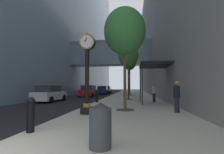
{
  "coord_description": "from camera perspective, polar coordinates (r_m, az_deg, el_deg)",
  "views": [
    {
      "loc": [
        3.43,
        -2.67,
        1.57
      ],
      "look_at": [
        0.97,
        17.23,
        2.67
      ],
      "focal_mm": 26.9,
      "sensor_mm": 36.0,
      "label": 1
    }
  ],
  "objects": [
    {
      "name": "ground_plane",
      "position": [
        29.91,
        0.46,
        -6.15
      ],
      "size": [
        110.0,
        110.0,
        0.0
      ],
      "primitive_type": "plane",
      "color": "black",
      "rests_on": "ground"
    },
    {
      "name": "street_tree_near",
      "position": [
        10.71,
        4.35,
        15.16
      ],
      "size": [
        2.56,
        2.56,
        6.29
      ],
      "color": "#333335",
      "rests_on": "sidewalk_right"
    },
    {
      "name": "bollard_third",
      "position": [
        11.85,
        -8.5,
        -7.27
      ],
      "size": [
        0.25,
        0.25,
        1.08
      ],
      "color": "black",
      "rests_on": "sidewalk_right"
    },
    {
      "name": "street_tree_mid_near",
      "position": [
        18.74,
        5.55,
        7.37
      ],
      "size": [
        2.27,
        2.27,
        6.18
      ],
      "color": "#333335",
      "rests_on": "sidewalk_right"
    },
    {
      "name": "building_block_left",
      "position": [
        40.13,
        -16.83,
        23.8
      ],
      "size": [
        22.65,
        80.0,
        39.5
      ],
      "color": "#758EA8",
      "rests_on": "ground"
    },
    {
      "name": "car_red_mid",
      "position": [
        25.32,
        -7.88,
        -4.79
      ],
      "size": [
        2.09,
        4.71,
        1.7
      ],
      "color": "#AD191E",
      "rests_on": "ground"
    },
    {
      "name": "car_white_far",
      "position": [
        18.05,
        -20.48,
        -5.39
      ],
      "size": [
        2.03,
        4.2,
        1.64
      ],
      "color": "silver",
      "rests_on": "ground"
    },
    {
      "name": "trash_bin",
      "position": [
        4.05,
        -3.98,
        -15.82
      ],
      "size": [
        0.53,
        0.53,
        1.05
      ],
      "color": "#383D42",
      "rests_on": "sidewalk_right"
    },
    {
      "name": "street_clock",
      "position": [
        8.88,
        -8.46,
        2.99
      ],
      "size": [
        0.84,
        0.55,
        4.32
      ],
      "color": "black",
      "rests_on": "sidewalk_right"
    },
    {
      "name": "street_tree_mid_far",
      "position": [
        26.92,
        6.02,
        4.69
      ],
      "size": [
        2.03,
        2.03,
        6.31
      ],
      "color": "#333335",
      "rests_on": "sidewalk_right"
    },
    {
      "name": "bollard_nearest",
      "position": [
        5.91,
        -25.9,
        -11.19
      ],
      "size": [
        0.25,
        0.25,
        1.08
      ],
      "color": "black",
      "rests_on": "sidewalk_right"
    },
    {
      "name": "car_grey_near",
      "position": [
        38.21,
        -1.8,
        -4.3
      ],
      "size": [
        2.03,
        4.08,
        1.65
      ],
      "color": "slate",
      "rests_on": "ground"
    },
    {
      "name": "building_block_right",
      "position": [
        35.51,
        19.68,
        16.3
      ],
      "size": [
        9.0,
        80.0,
        26.56
      ],
      "color": "gray",
      "rests_on": "ground"
    },
    {
      "name": "pedestrian_by_clock",
      "position": [
        9.79,
        21.15,
        -6.02
      ],
      "size": [
        0.42,
        0.42,
        1.7
      ],
      "color": "#23232D",
      "rests_on": "sidewalk_right"
    },
    {
      "name": "pedestrian_walking",
      "position": [
        15.63,
        14.09,
        -5.08
      ],
      "size": [
        0.48,
        0.48,
        1.65
      ],
      "color": "#23232D",
      "rests_on": "sidewalk_right"
    },
    {
      "name": "car_blue_trailing",
      "position": [
        32.59,
        -3.15,
        -4.53
      ],
      "size": [
        2.16,
        4.06,
        1.6
      ],
      "color": "navy",
      "rests_on": "ground"
    },
    {
      "name": "bollard_fourth",
      "position": [
        14.98,
        -5.16,
        -6.42
      ],
      "size": [
        0.25,
        0.25,
        1.08
      ],
      "color": "black",
      "rests_on": "sidewalk_right"
    },
    {
      "name": "storefront_awning",
      "position": [
        14.59,
        14.06,
        3.71
      ],
      "size": [
        2.4,
        3.6,
        3.3
      ],
      "color": "black",
      "rests_on": "sidewalk_right"
    },
    {
      "name": "sidewalk_right",
      "position": [
        32.7,
        6.73,
        -5.75
      ],
      "size": [
        6.45,
        80.0,
        0.14
      ],
      "primitive_type": "cube",
      "color": "beige",
      "rests_on": "ground"
    }
  ]
}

